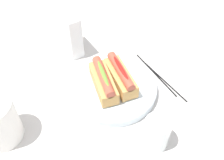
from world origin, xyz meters
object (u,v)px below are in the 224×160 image
object	(u,v)px
water_glass	(156,134)
chopstick_near	(156,74)
serving_bowl	(112,88)
napkin_box	(70,33)
chopstick_far	(163,79)
hotdog_back	(103,81)
hotdog_front	(121,76)

from	to	relation	value
water_glass	chopstick_near	world-z (taller)	water_glass
serving_bowl	napkin_box	size ratio (longest dim) A/B	1.83
chopstick_far	chopstick_near	bearing A→B (deg)	8.24
serving_bowl	hotdog_back	bearing A→B (deg)	93.36
hotdog_front	napkin_box	bearing A→B (deg)	22.67
chopstick_near	water_glass	bearing A→B (deg)	143.55
serving_bowl	water_glass	distance (m)	0.21
hotdog_front	chopstick_near	distance (m)	0.14
hotdog_back	napkin_box	world-z (taller)	napkin_box
napkin_box	water_glass	bearing A→B (deg)	-178.26
chopstick_near	hotdog_front	bearing A→B (deg)	88.24
hotdog_back	water_glass	bearing A→B (deg)	-160.34
chopstick_far	serving_bowl	bearing A→B (deg)	73.09
hotdog_front	hotdog_back	bearing A→B (deg)	93.36
napkin_box	chopstick_near	distance (m)	0.32
hotdog_back	chopstick_near	distance (m)	0.20
chopstick_near	hotdog_back	bearing A→B (deg)	86.90
serving_bowl	hotdog_front	bearing A→B (deg)	-86.64
chopstick_near	chopstick_far	bearing A→B (deg)	-167.91
hotdog_front	water_glass	xyz separation A→B (m)	(-0.21, -0.02, -0.02)
serving_bowl	napkin_box	bearing A→B (deg)	16.53
serving_bowl	chopstick_near	size ratio (longest dim) A/B	1.25
chopstick_far	hotdog_back	bearing A→B (deg)	74.02
serving_bowl	hotdog_back	world-z (taller)	hotdog_back
hotdog_front	chopstick_far	bearing A→B (deg)	-94.62
serving_bowl	hotdog_front	world-z (taller)	hotdog_front
napkin_box	chopstick_far	distance (m)	0.35
hotdog_back	napkin_box	distance (m)	0.24
serving_bowl	hotdog_back	size ratio (longest dim) A/B	1.80
hotdog_back	chopstick_far	distance (m)	0.21
serving_bowl	chopstick_far	size ratio (longest dim) A/B	1.25
hotdog_front	chopstick_far	size ratio (longest dim) A/B	0.69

